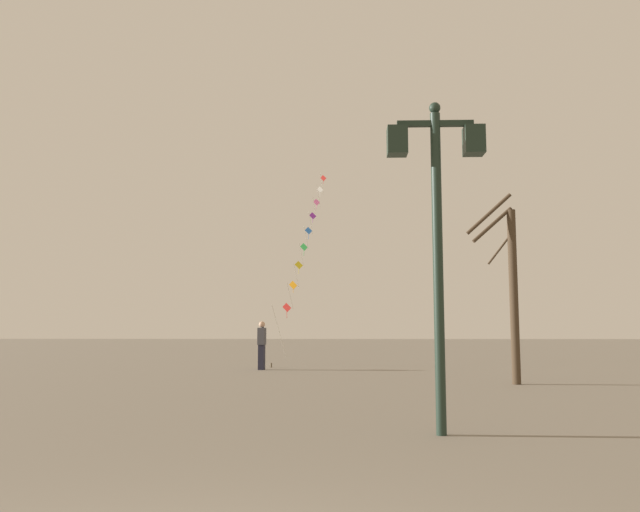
{
  "coord_description": "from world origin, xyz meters",
  "views": [
    {
      "loc": [
        0.83,
        -2.87,
        1.4
      ],
      "look_at": [
        -0.07,
        25.32,
        4.64
      ],
      "focal_mm": 36.31,
      "sensor_mm": 36.0,
      "label": 1
    }
  ],
  "objects": [
    {
      "name": "ground_plane",
      "position": [
        0.0,
        20.0,
        0.0
      ],
      "size": [
        160.0,
        160.0,
        0.0
      ],
      "primitive_type": "plane",
      "color": "#756B5B"
    },
    {
      "name": "twin_lantern_lamp_post",
      "position": [
        2.18,
        6.02,
        3.2
      ],
      "size": [
        1.35,
        0.28,
        4.6
      ],
      "color": "#1E2D23",
      "rests_on": "ground_plane"
    },
    {
      "name": "kite_train",
      "position": [
        -0.94,
        29.55,
        5.85
      ],
      "size": [
        1.78,
        15.02,
        11.0
      ],
      "color": "brown",
      "rests_on": "ground_plane"
    },
    {
      "name": "kite_flyer",
      "position": [
        -1.98,
        20.24,
        0.9
      ],
      "size": [
        0.28,
        0.62,
        1.71
      ],
      "rotation": [
        0.0,
        0.0,
        1.46
      ],
      "color": "#1E1E2D",
      "rests_on": "ground_plane"
    },
    {
      "name": "bare_tree",
      "position": [
        5.32,
        14.28,
        2.53
      ],
      "size": [
        1.28,
        0.54,
        5.05
      ],
      "color": "#423323",
      "rests_on": "ground_plane"
    }
  ]
}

